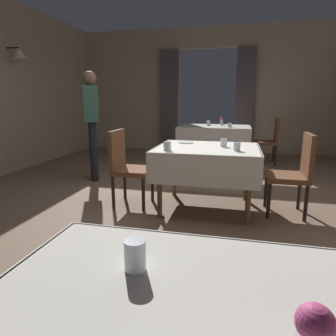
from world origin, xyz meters
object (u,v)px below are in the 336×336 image
at_px(glass_far_c, 230,125).
at_px(glass_mid_c, 167,146).
at_px(chair_mid_left, 126,164).
at_px(glass_near_b, 135,255).
at_px(chair_mid_right, 295,171).
at_px(chair_far_right, 270,139).
at_px(flower_vase_far, 221,121).
at_px(dining_table_far, 214,131).
at_px(glass_far_b, 208,123).
at_px(plate_mid_d, 186,143).
at_px(glass_mid_a, 237,147).
at_px(glass_mid_b, 224,143).
at_px(person_waiter_by_doorway, 92,117).
at_px(dining_table_mid, 207,156).

bearing_deg(glass_far_c, glass_mid_c, -100.80).
distance_m(chair_mid_left, glass_near_b, 2.75).
bearing_deg(chair_mid_right, glass_far_c, 106.90).
xyz_separation_m(chair_far_right, flower_vase_far, (-1.00, 0.25, 0.33)).
xyz_separation_m(chair_mid_right, glass_mid_c, (-1.38, -0.36, 0.28)).
height_order(dining_table_far, glass_mid_c, glass_mid_c).
distance_m(glass_mid_c, glass_far_b, 3.41).
xyz_separation_m(glass_mid_c, flower_vase_far, (0.38, 3.47, 0.05)).
height_order(chair_far_right, plate_mid_d, chair_far_right).
bearing_deg(glass_far_b, glass_mid_a, -79.04).
bearing_deg(glass_mid_a, chair_far_right, 78.12).
distance_m(glass_mid_b, plate_mid_d, 0.52).
bearing_deg(chair_mid_right, glass_mid_b, 176.13).
xyz_separation_m(flower_vase_far, person_waiter_by_doorway, (-1.91, -2.22, 0.18)).
bearing_deg(dining_table_mid, glass_mid_c, -140.07).
xyz_separation_m(plate_mid_d, glass_far_c, (0.47, 2.41, 0.04)).
distance_m(glass_mid_a, glass_mid_b, 0.30).
relative_size(dining_table_mid, chair_mid_left, 1.28).
bearing_deg(glass_mid_a, chair_mid_right, 17.85).
bearing_deg(glass_mid_a, chair_mid_left, 175.46).
height_order(chair_far_right, glass_far_b, chair_far_right).
bearing_deg(chair_mid_right, person_waiter_by_doorway, 162.91).
height_order(glass_mid_a, glass_far_c, glass_mid_a).
relative_size(chair_mid_left, glass_mid_c, 9.80).
distance_m(glass_mid_a, person_waiter_by_doorway, 2.53).
distance_m(chair_mid_left, glass_mid_b, 1.20).
relative_size(glass_mid_c, glass_far_b, 0.88).
relative_size(glass_mid_a, glass_mid_b, 0.93).
relative_size(chair_far_right, person_waiter_by_doorway, 0.54).
height_order(chair_mid_left, glass_mid_a, chair_mid_left).
bearing_deg(glass_far_b, flower_vase_far, 11.73).
bearing_deg(flower_vase_far, glass_mid_a, -83.90).
height_order(dining_table_far, chair_far_right, chair_far_right).
relative_size(glass_mid_b, flower_vase_far, 0.52).
relative_size(glass_mid_a, person_waiter_by_doorway, 0.05).
relative_size(flower_vase_far, glass_far_b, 1.68).
bearing_deg(dining_table_mid, chair_mid_right, 1.03).
height_order(chair_far_right, glass_mid_a, chair_far_right).
bearing_deg(glass_mid_b, dining_table_mid, -158.35).
xyz_separation_m(glass_far_b, person_waiter_by_doorway, (-1.64, -2.16, 0.22)).
height_order(dining_table_far, glass_far_b, glass_far_b).
xyz_separation_m(dining_table_far, chair_mid_right, (1.12, -2.88, -0.13)).
bearing_deg(chair_far_right, chair_mid_left, -123.49).
relative_size(chair_mid_left, person_waiter_by_doorway, 0.54).
relative_size(flower_vase_far, glass_far_c, 2.18).
distance_m(dining_table_far, chair_mid_left, 3.10).
bearing_deg(glass_near_b, person_waiter_by_doorway, 119.04).
bearing_deg(glass_near_b, dining_table_far, 91.84).
distance_m(dining_table_far, plate_mid_d, 2.64).
bearing_deg(glass_mid_a, glass_mid_b, 120.47).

